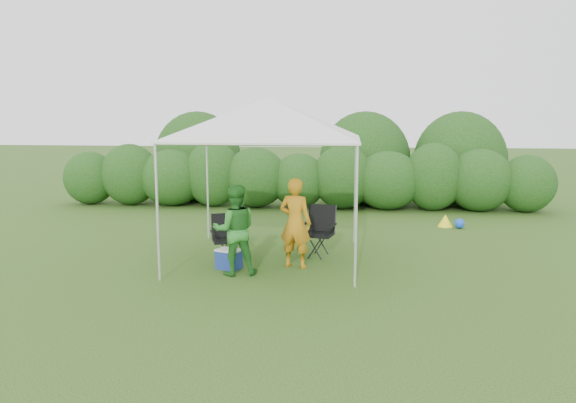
# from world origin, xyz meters

# --- Properties ---
(ground) EXTENTS (70.00, 70.00, 0.00)m
(ground) POSITION_xyz_m (0.00, 0.00, 0.00)
(ground) COLOR #385B1C
(hedge) EXTENTS (13.44, 1.53, 1.80)m
(hedge) POSITION_xyz_m (0.00, 6.00, 0.82)
(hedge) COLOR #234F18
(hedge) RESTS_ON ground
(canopy) EXTENTS (3.10, 3.10, 2.83)m
(canopy) POSITION_xyz_m (0.00, 0.50, 2.46)
(canopy) COLOR silver
(canopy) RESTS_ON ground
(chair_right) EXTENTS (0.65, 0.61, 0.91)m
(chair_right) POSITION_xyz_m (0.87, 0.84, 0.52)
(chair_right) COLOR black
(chair_right) RESTS_ON ground
(chair_left) EXTENTS (0.60, 0.58, 0.81)m
(chair_left) POSITION_xyz_m (-0.77, 0.36, 0.46)
(chair_left) COLOR black
(chair_left) RESTS_ON ground
(man) EXTENTS (0.63, 0.50, 1.52)m
(man) POSITION_xyz_m (0.51, -0.01, 0.76)
(man) COLOR #C37A16
(man) RESTS_ON ground
(woman) EXTENTS (0.83, 0.72, 1.45)m
(woman) POSITION_xyz_m (-0.40, -0.54, 0.73)
(woman) COLOR #2B7A28
(woman) RESTS_ON ground
(cooler) EXTENTS (0.47, 0.41, 0.33)m
(cooler) POSITION_xyz_m (-0.58, -0.23, 0.17)
(cooler) COLOR navy
(cooler) RESTS_ON ground
(bottle) EXTENTS (0.07, 0.07, 0.25)m
(bottle) POSITION_xyz_m (-0.52, -0.27, 0.46)
(bottle) COLOR #592D0C
(bottle) RESTS_ON cooler
(lawn_toy) EXTENTS (0.57, 0.47, 0.28)m
(lawn_toy) POSITION_xyz_m (3.64, 3.75, 0.13)
(lawn_toy) COLOR yellow
(lawn_toy) RESTS_ON ground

